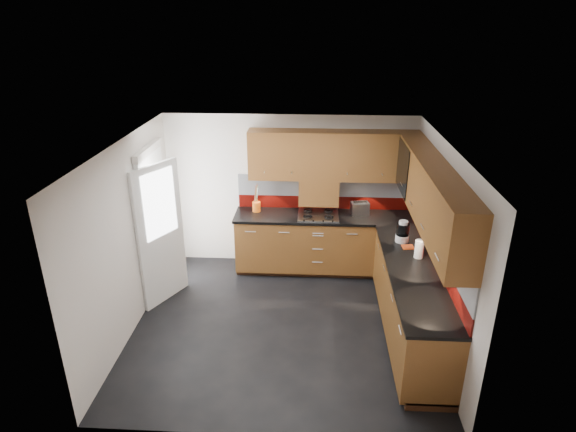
# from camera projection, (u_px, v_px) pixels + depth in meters

# --- Properties ---
(room) EXTENTS (4.00, 3.80, 2.64)m
(room) POSITION_uv_depth(u_px,v_px,m) (282.00, 220.00, 5.71)
(room) COLOR black
(base_cabinets) EXTENTS (2.70, 3.20, 0.95)m
(base_cabinets) POSITION_uv_depth(u_px,v_px,m) (361.00, 271.00, 6.73)
(base_cabinets) COLOR #5E3515
(base_cabinets) RESTS_ON room
(countertop) EXTENTS (2.72, 3.22, 0.04)m
(countertop) POSITION_uv_depth(u_px,v_px,m) (363.00, 240.00, 6.53)
(countertop) COLOR black
(countertop) RESTS_ON base_cabinets
(backsplash) EXTENTS (2.70, 3.20, 0.54)m
(backsplash) POSITION_uv_depth(u_px,v_px,m) (379.00, 215.00, 6.61)
(backsplash) COLOR maroon
(backsplash) RESTS_ON countertop
(upper_cabinets) EXTENTS (2.50, 3.20, 0.72)m
(upper_cabinets) POSITION_uv_depth(u_px,v_px,m) (380.00, 174.00, 6.23)
(upper_cabinets) COLOR #5E3515
(upper_cabinets) RESTS_ON room
(extractor_hood) EXTENTS (0.60, 0.33, 0.40)m
(extractor_hood) POSITION_uv_depth(u_px,v_px,m) (319.00, 191.00, 7.27)
(extractor_hood) COLOR #5E3515
(extractor_hood) RESTS_ON room
(glass_cabinet) EXTENTS (0.32, 0.80, 0.66)m
(glass_cabinet) POSITION_uv_depth(u_px,v_px,m) (414.00, 166.00, 6.46)
(glass_cabinet) COLOR black
(glass_cabinet) RESTS_ON room
(back_door) EXTENTS (0.42, 1.19, 2.04)m
(back_door) POSITION_uv_depth(u_px,v_px,m) (158.00, 226.00, 6.67)
(back_door) COLOR white
(back_door) RESTS_ON room
(gas_hob) EXTENTS (0.61, 0.53, 0.05)m
(gas_hob) POSITION_uv_depth(u_px,v_px,m) (318.00, 215.00, 7.25)
(gas_hob) COLOR silver
(gas_hob) RESTS_ON countertop
(utensil_pot) EXTENTS (0.12, 0.12, 0.44)m
(utensil_pot) POSITION_uv_depth(u_px,v_px,m) (256.00, 205.00, 7.39)
(utensil_pot) COLOR #D15A13
(utensil_pot) RESTS_ON countertop
(toaster) EXTENTS (0.29, 0.21, 0.20)m
(toaster) POSITION_uv_depth(u_px,v_px,m) (360.00, 208.00, 7.29)
(toaster) COLOR silver
(toaster) RESTS_ON countertop
(food_processor) EXTENTS (0.18, 0.18, 0.30)m
(food_processor) POSITION_uv_depth(u_px,v_px,m) (402.00, 232.00, 6.39)
(food_processor) COLOR white
(food_processor) RESTS_ON countertop
(paper_towel) EXTENTS (0.12, 0.12, 0.23)m
(paper_towel) POSITION_uv_depth(u_px,v_px,m) (419.00, 249.00, 5.98)
(paper_towel) COLOR white
(paper_towel) RESTS_ON countertop
(orange_cloth) EXTENTS (0.16, 0.14, 0.02)m
(orange_cloth) POSITION_uv_depth(u_px,v_px,m) (408.00, 247.00, 6.28)
(orange_cloth) COLOR #EB4E1A
(orange_cloth) RESTS_ON countertop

